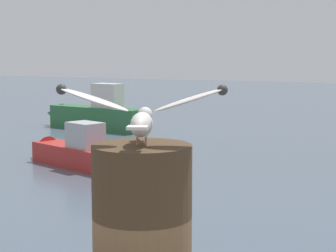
# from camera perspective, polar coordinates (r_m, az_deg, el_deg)

# --- Properties ---
(seagull) EXTENTS (0.67, 0.39, 0.25)m
(seagull) POSITION_cam_1_polar(r_m,az_deg,el_deg) (2.41, -2.55, 1.21)
(seagull) COLOR #C67260
(seagull) RESTS_ON mooring_post
(boat_green) EXTENTS (5.26, 1.79, 1.91)m
(boat_green) POSITION_cam_1_polar(r_m,az_deg,el_deg) (24.73, -7.26, 1.11)
(boat_green) COLOR #2D6B3D
(boat_green) RESTS_ON ground_plane
(boat_red) EXTENTS (4.09, 2.12, 1.35)m
(boat_red) POSITION_cam_1_polar(r_m,az_deg,el_deg) (16.82, -9.13, -2.44)
(boat_red) COLOR #B72D28
(boat_red) RESTS_ON ground_plane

